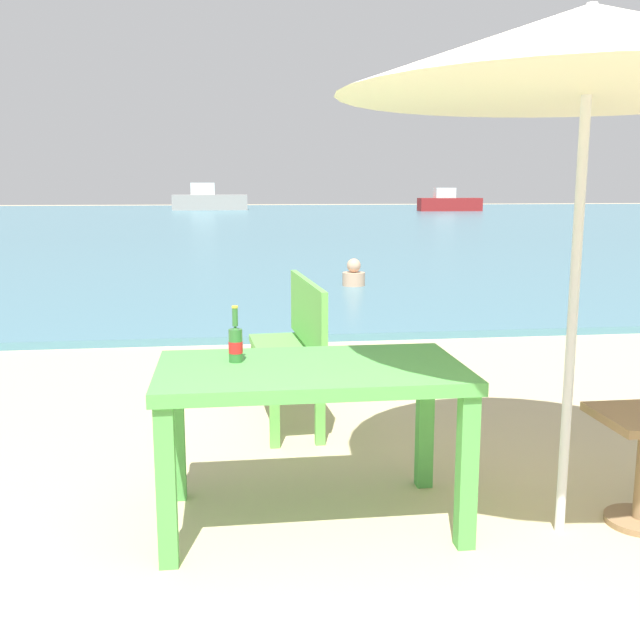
% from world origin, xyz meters
% --- Properties ---
extents(ground_plane, '(120.00, 120.00, 0.00)m').
position_xyz_m(ground_plane, '(0.00, 0.00, 0.00)').
color(ground_plane, '#C6B287').
extents(sea_water, '(120.00, 50.00, 0.08)m').
position_xyz_m(sea_water, '(0.00, 30.00, 0.04)').
color(sea_water, teal).
rests_on(sea_water, ground_plane).
extents(picnic_table_green, '(1.40, 0.80, 0.76)m').
position_xyz_m(picnic_table_green, '(-0.60, 1.00, 0.65)').
color(picnic_table_green, '#4C9E47').
rests_on(picnic_table_green, ground_plane).
extents(beer_bottle_amber, '(0.07, 0.07, 0.26)m').
position_xyz_m(beer_bottle_amber, '(-0.94, 1.11, 0.85)').
color(beer_bottle_amber, '#2D662D').
rests_on(beer_bottle_amber, picnic_table_green).
extents(patio_umbrella, '(2.10, 2.10, 2.30)m').
position_xyz_m(patio_umbrella, '(0.52, 0.75, 2.12)').
color(patio_umbrella, silver).
rests_on(patio_umbrella, ground_plane).
extents(bench_green_right, '(0.43, 1.22, 0.95)m').
position_xyz_m(bench_green_right, '(-0.53, 2.58, 0.54)').
color(bench_green_right, '#60B24C').
rests_on(bench_green_right, ground_plane).
extents(swimmer_person, '(0.34, 0.34, 0.41)m').
position_xyz_m(swimmer_person, '(0.94, 8.60, 0.24)').
color(swimmer_person, tan).
rests_on(swimmer_person, sea_water).
extents(boat_cargo_ship, '(4.52, 1.23, 1.64)m').
position_xyz_m(boat_cargo_ship, '(-1.86, 43.73, 0.67)').
color(boat_cargo_ship, gray).
rests_on(boat_cargo_ship, sea_water).
extents(boat_barge, '(3.70, 1.01, 1.34)m').
position_xyz_m(boat_barge, '(12.17, 40.18, 0.56)').
color(boat_barge, maroon).
rests_on(boat_barge, sea_water).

